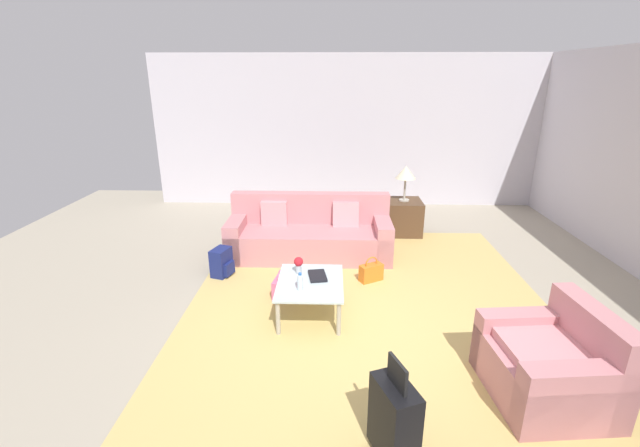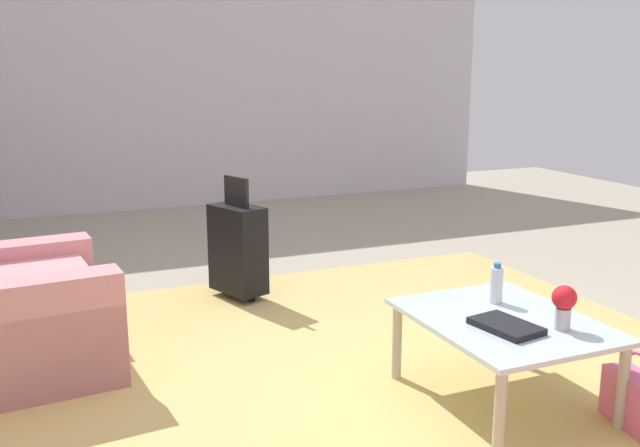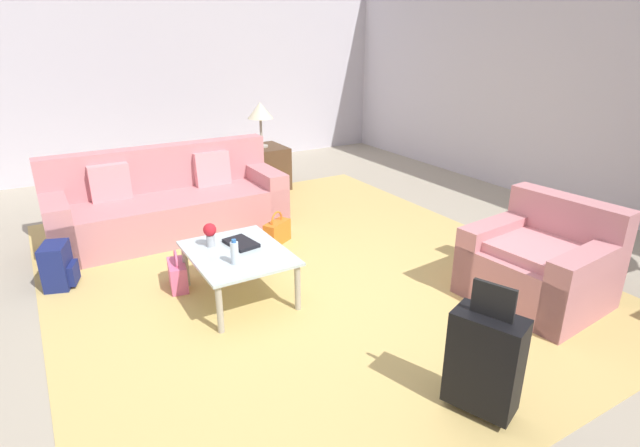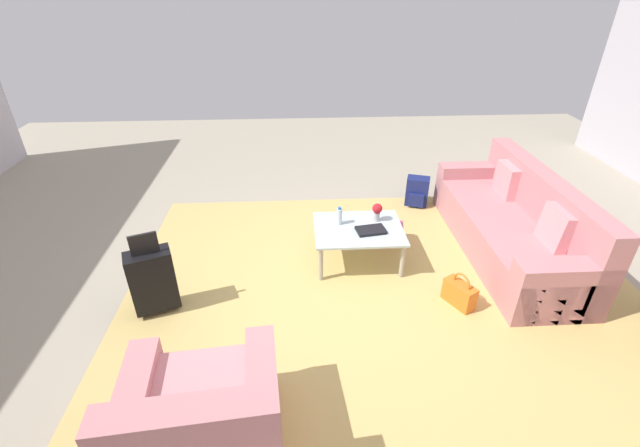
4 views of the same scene
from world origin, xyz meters
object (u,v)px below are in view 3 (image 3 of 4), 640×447
at_px(water_bottle, 235,253).
at_px(backpack_navy, 58,266).
at_px(suitcase_black, 485,361).
at_px(table_lamp, 260,112).
at_px(armchair, 542,266).
at_px(handbag_pink, 178,275).
at_px(coffee_table, 238,257).
at_px(flower_vase, 210,233).
at_px(couch, 169,205).
at_px(coffee_table_book, 241,243).
at_px(handbag_orange, 277,232).
at_px(side_table, 263,168).

relative_size(water_bottle, backpack_navy, 0.51).
bearing_deg(suitcase_black, table_lamp, 170.54).
distance_m(armchair, handbag_pink, 3.10).
relative_size(coffee_table, flower_vase, 4.64).
bearing_deg(couch, suitcase_black, 11.89).
height_order(flower_vase, handbag_pink, flower_vase).
height_order(coffee_table, water_bottle, water_bottle).
xyz_separation_m(couch, coffee_table_book, (1.68, 0.18, 0.13)).
bearing_deg(table_lamp, suitcase_black, -9.46).
distance_m(flower_vase, handbag_orange, 1.22).
height_order(armchair, coffee_table, armchair).
bearing_deg(handbag_orange, backpack_navy, -93.09).
bearing_deg(side_table, water_bottle, -28.07).
height_order(flower_vase, table_lamp, table_lamp).
xyz_separation_m(armchair, flower_vase, (-1.51, -2.32, 0.25)).
bearing_deg(water_bottle, coffee_table_book, 150.64).
bearing_deg(handbag_orange, handbag_pink, -69.24).
bearing_deg(couch, handbag_orange, 44.12).
bearing_deg(water_bottle, handbag_orange, 140.76).
distance_m(coffee_table_book, side_table, 3.04).
distance_m(flower_vase, table_lamp, 3.11).
relative_size(couch, table_lamp, 4.00).
distance_m(flower_vase, handbag_pink, 0.53).
relative_size(coffee_table, water_bottle, 4.66).
xyz_separation_m(water_bottle, flower_vase, (-0.42, -0.05, 0.03)).
bearing_deg(handbag_orange, suitcase_black, -1.71).
bearing_deg(couch, coffee_table, 3.18).
relative_size(table_lamp, suitcase_black, 0.73).
xyz_separation_m(couch, suitcase_black, (3.80, 0.80, 0.04)).
distance_m(armchair, coffee_table, 2.53).
relative_size(armchair, backpack_navy, 2.68).
height_order(couch, suitcase_black, couch).
xyz_separation_m(armchair, table_lamp, (-4.09, -0.67, 0.79)).
xyz_separation_m(coffee_table_book, suitcase_black, (2.12, 0.62, -0.08)).
distance_m(side_table, backpack_navy, 3.32).
bearing_deg(suitcase_black, handbag_orange, 178.29).
xyz_separation_m(table_lamp, suitcase_black, (4.80, -0.80, -0.73)).
relative_size(flower_vase, suitcase_black, 0.24).
bearing_deg(table_lamp, handbag_orange, -20.45).
distance_m(couch, coffee_table_book, 1.69).
relative_size(side_table, handbag_orange, 1.74).
bearing_deg(coffee_table, suitcase_black, 19.29).
bearing_deg(backpack_navy, suitcase_black, 33.59).
bearing_deg(coffee_table_book, coffee_table, -43.14).
bearing_deg(coffee_table, flower_vase, -145.71).
bearing_deg(water_bottle, backpack_navy, -135.16).
distance_m(side_table, table_lamp, 0.79).
bearing_deg(suitcase_black, backpack_navy, -146.41).
height_order(table_lamp, backpack_navy, table_lamp).
bearing_deg(side_table, couch, -57.95).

